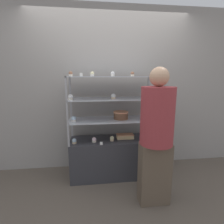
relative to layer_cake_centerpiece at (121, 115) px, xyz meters
name	(u,v)px	position (x,y,z in m)	size (l,w,h in m)	color
ground_plane	(112,175)	(-0.13, 0.00, -0.96)	(20.00, 20.00, 0.00)	brown
back_wall	(109,90)	(-0.13, 0.37, 0.34)	(8.00, 0.05, 2.60)	gray
display_base	(112,157)	(-0.13, 0.00, -0.66)	(1.25, 0.46, 0.59)	#333338
display_riser_lower	(112,121)	(-0.13, 0.00, -0.08)	(1.25, 0.46, 0.31)	#99999E
display_riser_middle	(112,100)	(-0.13, 0.00, 0.23)	(1.25, 0.46, 0.31)	#99999E
display_riser_upper	(112,78)	(-0.13, 0.00, 0.54)	(1.25, 0.46, 0.31)	#99999E
layer_cake_centerpiece	(121,115)	(0.00, 0.00, 0.00)	(0.22, 0.22, 0.11)	brown
sheet_cake_frosted	(125,136)	(0.07, 0.01, -0.33)	(0.26, 0.12, 0.07)	#DBBC84
cupcake_0	(74,141)	(-0.68, -0.11, -0.33)	(0.06, 0.06, 0.07)	#CCB28C
cupcake_1	(94,140)	(-0.40, -0.09, -0.33)	(0.06, 0.06, 0.07)	beige
cupcake_2	(112,139)	(-0.14, -0.07, -0.33)	(0.06, 0.06, 0.07)	#CCB28C
cupcake_3	(149,136)	(0.42, -0.04, -0.33)	(0.06, 0.06, 0.07)	white
price_tag_0	(101,143)	(-0.31, -0.21, -0.35)	(0.04, 0.00, 0.04)	white
cupcake_4	(74,119)	(-0.68, -0.06, -0.02)	(0.06, 0.06, 0.08)	white
cupcake_5	(150,117)	(0.43, -0.06, -0.02)	(0.06, 0.06, 0.08)	#CCB28C
price_tag_1	(143,120)	(0.27, -0.21, -0.04)	(0.04, 0.00, 0.04)	white
cupcake_6	(71,97)	(-0.71, -0.08, 0.29)	(0.06, 0.06, 0.07)	beige
cupcake_7	(113,96)	(-0.12, -0.06, 0.29)	(0.06, 0.06, 0.07)	#CCB28C
cupcake_8	(153,96)	(0.44, -0.12, 0.29)	(0.06, 0.06, 0.07)	beige
price_tag_2	(145,98)	(0.29, -0.21, 0.27)	(0.04, 0.00, 0.04)	white
cupcake_9	(71,74)	(-0.69, -0.10, 0.59)	(0.05, 0.05, 0.07)	beige
cupcake_10	(92,74)	(-0.41, -0.08, 0.59)	(0.05, 0.05, 0.07)	white
cupcake_11	(113,74)	(-0.14, -0.12, 0.59)	(0.05, 0.05, 0.07)	white
cupcake_12	(132,74)	(0.15, -0.05, 0.59)	(0.05, 0.05, 0.07)	beige
cupcake_13	(153,74)	(0.43, -0.09, 0.59)	(0.05, 0.05, 0.07)	white
price_tag_3	(81,75)	(-0.55, -0.21, 0.58)	(0.04, 0.00, 0.04)	white
customer_figure	(156,134)	(0.30, -0.65, -0.09)	(0.38, 0.38, 1.62)	brown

